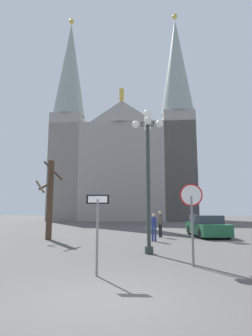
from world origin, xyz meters
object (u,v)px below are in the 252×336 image
object	(u,v)px
one_way_arrow_sign	(97,223)
bare_tree	(50,198)
cathedral	(123,156)
pedestrian_walking	(154,225)
parked_car_near_green	(207,226)
stop_sign	(192,208)
street_lamp	(148,156)
pedestrian_standing	(160,221)

from	to	relation	value
one_way_arrow_sign	bare_tree	xyz separation A→B (m)	(-4.41, 8.54, 1.04)
cathedral	pedestrian_walking	bearing A→B (deg)	-82.23
bare_tree	pedestrian_walking	size ratio (longest dim) A/B	3.08
bare_tree	parked_car_near_green	bearing A→B (deg)	13.22
stop_sign	one_way_arrow_sign	size ratio (longest dim) A/B	1.19
stop_sign	bare_tree	distance (m)	10.28
street_lamp	bare_tree	xyz separation A→B (m)	(-5.99, 4.72, -1.64)
one_way_arrow_sign	pedestrian_standing	xyz separation A→B (m)	(2.48, 10.20, -0.47)
bare_tree	pedestrian_standing	world-z (taller)	bare_tree
street_lamp	bare_tree	world-z (taller)	street_lamp
cathedral	bare_tree	bearing A→B (deg)	-96.33
stop_sign	pedestrian_walking	bearing A→B (deg)	98.74
cathedral	bare_tree	size ratio (longest dim) A/B	6.69
bare_tree	parked_car_near_green	xyz separation A→B (m)	(10.06, 2.36, -1.86)
pedestrian_walking	stop_sign	bearing A→B (deg)	-81.26
parked_car_near_green	pedestrian_standing	bearing A→B (deg)	-167.44
pedestrian_walking	pedestrian_standing	size ratio (longest dim) A/B	0.93
street_lamp	one_way_arrow_sign	bearing A→B (deg)	-112.51
pedestrian_standing	parked_car_near_green	bearing A→B (deg)	12.56
pedestrian_standing	bare_tree	bearing A→B (deg)	-166.48
stop_sign	pedestrian_standing	bearing A→B (deg)	93.28
street_lamp	pedestrian_walking	bearing A→B (deg)	84.78
street_lamp	parked_car_near_green	xyz separation A→B (m)	(4.07, 7.09, -3.50)
stop_sign	one_way_arrow_sign	xyz separation A→B (m)	(-2.98, -1.41, -0.43)
cathedral	pedestrian_standing	xyz separation A→B (m)	(4.06, -23.83, -8.90)
stop_sign	street_lamp	bearing A→B (deg)	120.22
one_way_arrow_sign	bare_tree	size ratio (longest dim) A/B	0.48
street_lamp	parked_car_near_green	size ratio (longest dim) A/B	1.47
bare_tree	parked_car_near_green	world-z (taller)	bare_tree
stop_sign	street_lamp	size ratio (longest dim) A/B	0.43
cathedral	stop_sign	bearing A→B (deg)	-82.04
stop_sign	one_way_arrow_sign	world-z (taller)	stop_sign
parked_car_near_green	pedestrian_walking	xyz separation A→B (m)	(-3.68, -2.88, 0.27)
bare_tree	one_way_arrow_sign	bearing A→B (deg)	-62.71
stop_sign	street_lamp	xyz separation A→B (m)	(-1.40, 2.40, 2.25)
pedestrian_walking	pedestrian_standing	distance (m)	2.24
cathedral	street_lamp	world-z (taller)	cathedral
cathedral	street_lamp	size ratio (longest dim) A/B	5.12
one_way_arrow_sign	bare_tree	world-z (taller)	bare_tree
parked_car_near_green	pedestrian_walking	bearing A→B (deg)	-141.94
street_lamp	parked_car_near_green	distance (m)	8.89
cathedral	stop_sign	size ratio (longest dim) A/B	11.84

